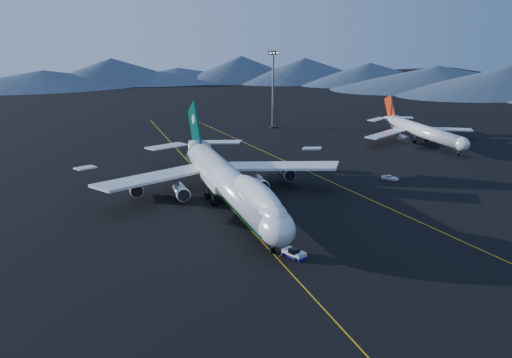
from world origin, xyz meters
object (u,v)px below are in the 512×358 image
object	(u,v)px
pushback_tug	(294,254)
boeing_747	(230,182)
service_van	(390,178)
second_jet	(422,131)
floodlight_mast	(273,89)

from	to	relation	value
pushback_tug	boeing_747	bearing A→B (deg)	72.38
boeing_747	service_van	xyz separation A→B (m)	(45.12, 6.32, -5.19)
second_jet	boeing_747	bearing A→B (deg)	-149.71
boeing_747	service_van	size ratio (longest dim) A/B	16.21
boeing_747	pushback_tug	world-z (taller)	boeing_747
boeing_747	second_jet	bearing A→B (deg)	27.17
boeing_747	floodlight_mast	distance (m)	90.47
boeing_747	pushback_tug	distance (m)	30.14
boeing_747	service_van	distance (m)	45.86
boeing_747	floodlight_mast	world-z (taller)	floodlight_mast
boeing_747	pushback_tug	xyz separation A→B (m)	(3.00, -29.53, -5.21)
second_jet	floodlight_mast	bearing A→B (deg)	135.78
floodlight_mast	service_van	bearing A→B (deg)	-86.69
boeing_747	service_van	bearing A→B (deg)	7.97
service_van	floodlight_mast	bearing A→B (deg)	53.75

